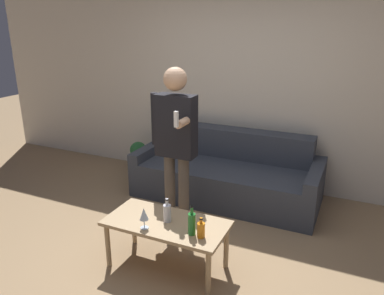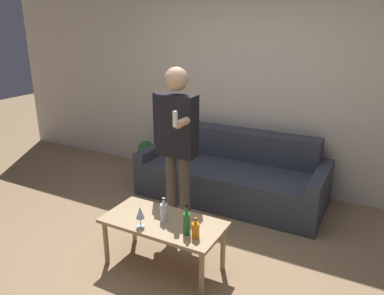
{
  "view_description": "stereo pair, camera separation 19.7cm",
  "coord_description": "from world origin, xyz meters",
  "views": [
    {
      "loc": [
        1.35,
        -2.46,
        2.05
      ],
      "look_at": [
        -0.02,
        0.52,
        0.95
      ],
      "focal_mm": 35.0,
      "sensor_mm": 36.0,
      "label": 1
    },
    {
      "loc": [
        1.53,
        -2.37,
        2.05
      ],
      "look_at": [
        -0.02,
        0.52,
        0.95
      ],
      "focal_mm": 35.0,
      "sensor_mm": 36.0,
      "label": 2
    }
  ],
  "objects": [
    {
      "name": "wall_back",
      "position": [
        0.0,
        2.1,
        1.35
      ],
      "size": [
        8.0,
        0.06,
        2.7
      ],
      "color": "beige",
      "rests_on": "ground_plane"
    },
    {
      "name": "wine_glass_near",
      "position": [
        -0.13,
        -0.17,
        0.57
      ],
      "size": [
        0.07,
        0.07,
        0.18
      ],
      "color": "silver",
      "rests_on": "coffee_table"
    },
    {
      "name": "ground_plane",
      "position": [
        0.0,
        0.0,
        0.0
      ],
      "size": [
        16.0,
        16.0,
        0.0
      ],
      "primitive_type": "plane",
      "color": "#997A56"
    },
    {
      "name": "person_standing_front",
      "position": [
        -0.24,
        0.61,
        1.0
      ],
      "size": [
        0.46,
        0.42,
        1.67
      ],
      "color": "brown",
      "rests_on": "ground_plane"
    },
    {
      "name": "bottle_green",
      "position": [
        0.35,
        -0.1,
        0.51
      ],
      "size": [
        0.06,
        0.06,
        0.17
      ],
      "color": "orange",
      "rests_on": "coffee_table"
    },
    {
      "name": "couch",
      "position": [
        -0.02,
        1.57,
        0.28
      ],
      "size": [
        2.2,
        0.94,
        0.78
      ],
      "color": "#383D47",
      "rests_on": "ground_plane"
    },
    {
      "name": "bottle_dark",
      "position": [
        0.26,
        -0.09,
        0.54
      ],
      "size": [
        0.06,
        0.06,
        0.25
      ],
      "color": "#23752D",
      "rests_on": "coffee_table"
    },
    {
      "name": "coffee_table",
      "position": [
        -0.02,
        -0.0,
        0.39
      ],
      "size": [
        1.05,
        0.51,
        0.45
      ],
      "color": "tan",
      "rests_on": "ground_plane"
    },
    {
      "name": "potted_plant",
      "position": [
        -1.42,
        1.75,
        0.28
      ],
      "size": [
        0.23,
        0.23,
        0.46
      ],
      "color": "#4C4C51",
      "rests_on": "ground_plane"
    },
    {
      "name": "bottle_orange",
      "position": [
        -0.01,
        0.01,
        0.53
      ],
      "size": [
        0.07,
        0.07,
        0.21
      ],
      "color": "silver",
      "rests_on": "coffee_table"
    }
  ]
}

